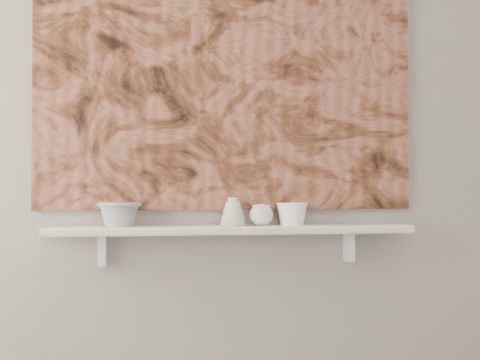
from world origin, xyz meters
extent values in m
plane|color=gray|center=(0.00, 1.60, 1.35)|extent=(3.60, 0.00, 3.60)
cube|color=white|center=(0.00, 1.51, 0.92)|extent=(1.40, 0.18, 0.03)
cube|color=beige|center=(0.00, 1.41, 0.92)|extent=(1.40, 0.01, 0.02)
cube|color=white|center=(-0.49, 1.57, 0.84)|extent=(0.03, 0.06, 0.12)
cube|color=white|center=(0.49, 1.57, 0.84)|extent=(0.03, 0.06, 0.12)
cube|color=brown|center=(0.00, 1.59, 1.54)|extent=(1.50, 0.02, 1.10)
cube|color=black|center=(0.45, 1.57, 1.23)|extent=(0.09, 0.00, 0.08)
camera|label=1|loc=(-0.41, -1.02, 1.05)|focal=50.00mm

